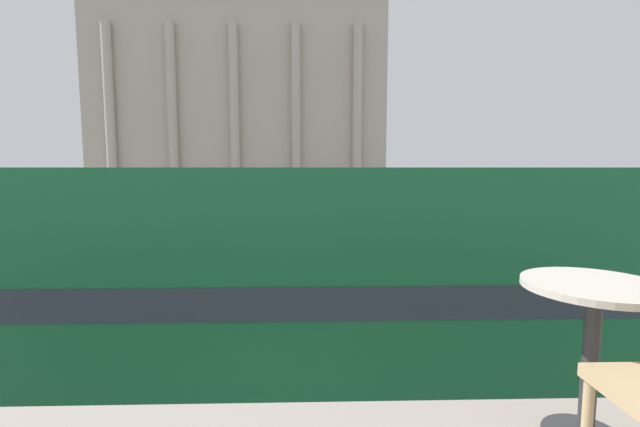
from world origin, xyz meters
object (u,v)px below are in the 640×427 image
object	(u,v)px
double_decker_bus	(255,291)
pedestrian_blue	(134,237)
traffic_light_mid	(427,200)
pedestrian_black	(425,210)
pedestrian_red	(269,211)
cafe_dining_table	(593,326)
traffic_light_near	(350,222)
pedestrian_olive	(197,210)
plaza_building_left	(246,111)

from	to	relation	value
double_decker_bus	pedestrian_blue	bearing A→B (deg)	116.89
pedestrian_blue	traffic_light_mid	bearing A→B (deg)	29.55
pedestrian_black	pedestrian_red	xyz separation A→B (m)	(-12.24, -0.27, 0.01)
double_decker_bus	cafe_dining_table	xyz separation A→B (m)	(2.09, -4.81, 1.23)
traffic_light_mid	pedestrian_black	distance (m)	10.86
traffic_light_mid	pedestrian_red	distance (m)	13.90
traffic_light_near	pedestrian_olive	world-z (taller)	traffic_light_near
pedestrian_black	pedestrian_red	distance (m)	12.25
pedestrian_black	pedestrian_olive	xyz separation A→B (m)	(-18.28, 1.57, -0.08)
traffic_light_near	pedestrian_olive	size ratio (longest dim) A/B	2.32
pedestrian_blue	traffic_light_near	bearing A→B (deg)	-12.96
double_decker_bus	pedestrian_black	size ratio (longest dim) A/B	6.03
double_decker_bus	traffic_light_near	world-z (taller)	double_decker_bus
plaza_building_left	traffic_light_mid	distance (m)	30.34
pedestrian_blue	pedestrian_black	size ratio (longest dim) A/B	0.92
traffic_light_mid	pedestrian_red	xyz separation A→B (m)	(-9.43, 10.09, -1.58)
double_decker_bus	traffic_light_mid	world-z (taller)	double_decker_bus
double_decker_bus	traffic_light_near	bearing A→B (deg)	71.80
traffic_light_near	traffic_light_mid	size ratio (longest dim) A/B	0.96
cafe_dining_table	pedestrian_black	world-z (taller)	cafe_dining_table
cafe_dining_table	plaza_building_left	bearing A→B (deg)	99.80
traffic_light_near	pedestrian_olive	distance (m)	23.41
plaza_building_left	pedestrian_black	size ratio (longest dim) A/B	16.39
pedestrian_black	pedestrian_red	world-z (taller)	pedestrian_red
double_decker_bus	pedestrian_black	world-z (taller)	double_decker_bus
plaza_building_left	pedestrian_olive	size ratio (longest dim) A/B	17.54
traffic_light_near	traffic_light_mid	distance (m)	10.27
pedestrian_blue	pedestrian_black	distance (m)	21.56
traffic_light_mid	pedestrian_black	bearing A→B (deg)	74.84
cafe_dining_table	double_decker_bus	bearing A→B (deg)	113.50
cafe_dining_table	traffic_light_mid	size ratio (longest dim) A/B	0.18
plaza_building_left	pedestrian_red	xyz separation A→B (m)	(3.86, -15.97, -9.59)
traffic_light_mid	pedestrian_olive	world-z (taller)	traffic_light_mid
double_decker_bus	traffic_light_near	distance (m)	7.63
plaza_building_left	pedestrian_olive	distance (m)	17.27
cafe_dining_table	traffic_light_near	xyz separation A→B (m)	(0.13, 12.11, -1.07)
traffic_light_near	traffic_light_mid	bearing A→B (deg)	60.67
plaza_building_left	pedestrian_olive	world-z (taller)	plaza_building_left
pedestrian_olive	traffic_light_near	bearing A→B (deg)	-150.49
double_decker_bus	cafe_dining_table	distance (m)	5.39
plaza_building_left	pedestrian_black	xyz separation A→B (m)	(16.10, -15.70, -9.61)
cafe_dining_table	pedestrian_olive	xyz separation A→B (m)	(-10.32, 32.99, -2.65)
pedestrian_black	traffic_light_near	bearing A→B (deg)	-169.33
traffic_light_near	cafe_dining_table	bearing A→B (deg)	-90.61
double_decker_bus	pedestrian_red	world-z (taller)	double_decker_bus
pedestrian_blue	pedestrian_red	bearing A→B (deg)	87.66
plaza_building_left	pedestrian_black	bearing A→B (deg)	-44.28
pedestrian_olive	pedestrian_blue	bearing A→B (deg)	-175.05
pedestrian_blue	pedestrian_olive	distance (m)	13.74
traffic_light_near	pedestrian_blue	size ratio (longest dim) A/B	2.35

